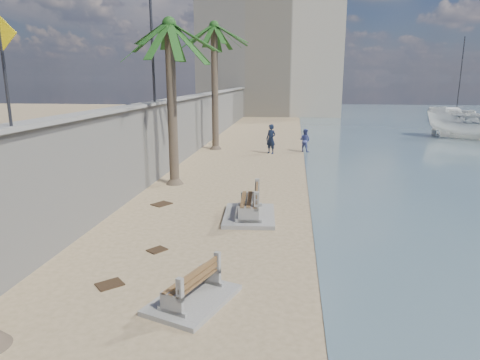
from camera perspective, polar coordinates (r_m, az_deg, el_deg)
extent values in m
plane|color=tan|center=(8.85, -2.55, -18.35)|extent=(140.00, 140.00, 0.00)
cube|color=gray|center=(28.32, -6.23, 7.40)|extent=(0.45, 70.00, 3.50)
cube|color=gray|center=(28.20, -6.33, 11.04)|extent=(0.80, 70.00, 0.12)
cube|color=#B7AA93|center=(59.55, 4.10, 15.58)|extent=(18.00, 12.00, 14.00)
cube|color=gray|center=(9.52, -6.31, -15.57)|extent=(1.95, 2.32, 0.11)
cube|color=gray|center=(14.72, 1.25, -4.77)|extent=(1.89, 2.63, 0.14)
cylinder|color=brown|center=(19.10, -9.05, 9.57)|extent=(0.42, 0.42, 6.88)
cylinder|color=brown|center=(28.72, -3.37, 11.97)|extent=(0.44, 0.44, 7.94)
cylinder|color=#2D2D33|center=(10.92, -28.89, 12.60)|extent=(0.07, 0.07, 2.40)
cube|color=yellow|center=(10.96, -29.37, 16.72)|extent=(0.78, 0.03, 0.78)
cylinder|color=#2D2D33|center=(20.49, -11.62, 17.18)|extent=(0.12, 0.12, 5.00)
imported|color=#121B33|center=(27.23, 4.16, 5.76)|extent=(0.93, 0.86, 2.14)
imported|color=#464E90|center=(28.15, 8.65, 5.41)|extent=(1.00, 0.94, 1.66)
imported|color=silver|center=(38.19, 29.31, 6.76)|extent=(4.33, 4.31, 3.58)
cube|color=silver|center=(60.09, 26.85, 7.73)|extent=(6.35, 6.87, 0.70)
cylinder|color=#2D2D33|center=(59.93, 27.33, 12.27)|extent=(0.12, 0.12, 9.07)
cube|color=#382616|center=(10.61, -16.98, -13.16)|extent=(0.73, 0.73, 0.03)
cube|color=#382616|center=(16.52, -10.41, -3.16)|extent=(0.82, 0.86, 0.03)
cube|color=#382616|center=(12.25, -11.00, -9.13)|extent=(0.60, 0.63, 0.03)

